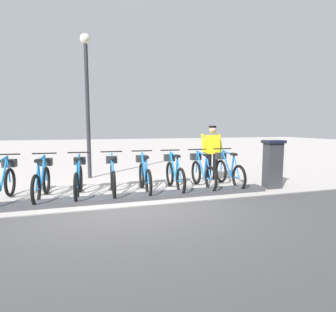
{
  "coord_description": "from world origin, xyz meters",
  "views": [
    {
      "loc": [
        -5.76,
        0.67,
        1.63
      ],
      "look_at": [
        0.5,
        -1.17,
        0.9
      ],
      "focal_mm": 28.04,
      "sensor_mm": 36.0,
      "label": 1
    }
  ],
  "objects": [
    {
      "name": "ground_plane",
      "position": [
        0.0,
        0.0,
        0.0
      ],
      "size": [
        60.0,
        60.0,
        0.0
      ],
      "primitive_type": "plane",
      "color": "#BDB5AE"
    },
    {
      "name": "bike_docked_3",
      "position": [
        0.62,
        -0.59,
        0.43
      ],
      "size": [
        1.72,
        0.54,
        1.02
      ],
      "color": "black",
      "rests_on": "ground"
    },
    {
      "name": "bike_docked_4",
      "position": [
        0.62,
        0.2,
        0.43
      ],
      "size": [
        1.72,
        0.54,
        1.02
      ],
      "color": "black",
      "rests_on": "ground"
    },
    {
      "name": "lamp_post",
      "position": [
        2.9,
        0.74,
        2.86
      ],
      "size": [
        0.32,
        0.32,
        4.44
      ],
      "color": "#2D2D33",
      "rests_on": "ground"
    },
    {
      "name": "dock_rail_base",
      "position": [
        0.0,
        0.0,
        0.05
      ],
      "size": [
        0.44,
        7.06,
        0.1
      ],
      "primitive_type": "cube",
      "color": "#47474C",
      "rests_on": "ground"
    },
    {
      "name": "bike_docked_7",
      "position": [
        0.62,
        2.55,
        0.43
      ],
      "size": [
        1.72,
        0.54,
        1.02
      ],
      "color": "black",
      "rests_on": "ground"
    },
    {
      "name": "bike_docked_2",
      "position": [
        0.62,
        -1.37,
        0.43
      ],
      "size": [
        1.72,
        0.54,
        1.02
      ],
      "color": "black",
      "rests_on": "ground"
    },
    {
      "name": "bike_docked_5",
      "position": [
        0.62,
        0.98,
        0.43
      ],
      "size": [
        1.72,
        0.54,
        1.02
      ],
      "color": "black",
      "rests_on": "ground"
    },
    {
      "name": "worker_near_rack",
      "position": [
        1.48,
        -2.86,
        0.91
      ],
      "size": [
        0.54,
        0.67,
        1.66
      ],
      "color": "white",
      "rests_on": "ground"
    },
    {
      "name": "payment_kiosk",
      "position": [
        0.05,
        -3.93,
        0.67
      ],
      "size": [
        0.36,
        0.52,
        1.28
      ],
      "color": "#38383D",
      "rests_on": "ground"
    },
    {
      "name": "bike_docked_1",
      "position": [
        0.62,
        -2.15,
        0.43
      ],
      "size": [
        1.72,
        0.54,
        1.02
      ],
      "color": "black",
      "rests_on": "ground"
    },
    {
      "name": "bike_docked_6",
      "position": [
        0.62,
        1.76,
        0.43
      ],
      "size": [
        1.72,
        0.54,
        1.02
      ],
      "color": "black",
      "rests_on": "ground"
    },
    {
      "name": "bike_docked_0",
      "position": [
        0.62,
        -2.93,
        0.43
      ],
      "size": [
        1.72,
        0.54,
        1.02
      ],
      "color": "black",
      "rests_on": "ground"
    }
  ]
}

